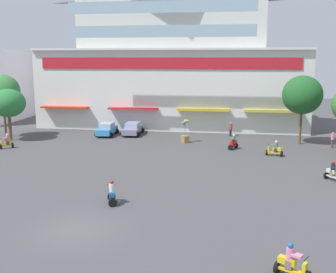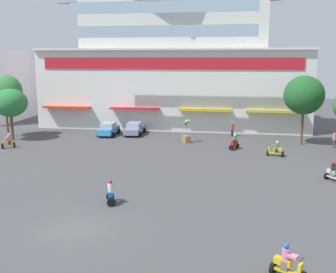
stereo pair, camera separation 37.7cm
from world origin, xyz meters
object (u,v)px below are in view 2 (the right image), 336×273
scooter_rider_1 (334,173)px  scooter_rider_2 (8,142)px  scooter_rider_6 (288,264)px  scooter_rider_0 (111,194)px  pedestrian_1 (334,139)px  scooter_rider_3 (234,143)px  parked_car_0 (109,129)px  parked_car_1 (134,129)px  scooter_rider_5 (276,150)px  plaza_tree_2 (10,103)px  plaza_tree_0 (5,91)px  plaza_tree_3 (304,95)px  pedestrian_0 (232,128)px  balloon_vendor_cart (186,133)px

scooter_rider_1 → scooter_rider_2: (-29.78, 6.72, -0.00)m
scooter_rider_2 → scooter_rider_6: 32.84m
scooter_rider_0 → pedestrian_1: (17.29, 19.32, 0.26)m
scooter_rider_3 → scooter_rider_0: bearing=-113.4°
parked_car_0 → scooter_rider_2: (-7.83, -8.40, -0.12)m
parked_car_0 → pedestrian_1: 24.67m
parked_car_1 → scooter_rider_6: bearing=-65.2°
scooter_rider_5 → scooter_rider_2: bearing=-178.3°
plaza_tree_2 → scooter_rider_2: 5.50m
scooter_rider_0 → scooter_rider_6: size_ratio=1.02×
plaza_tree_0 → scooter_rider_2: 8.03m
plaza_tree_0 → scooter_rider_2: bearing=-59.5°
parked_car_0 → scooter_rider_6: scooter_rider_6 is taller
scooter_rider_5 → pedestrian_1: pedestrian_1 is taller
parked_car_1 → parked_car_0: bearing=-162.8°
scooter_rider_6 → pedestrian_1: pedestrian_1 is taller
plaza_tree_2 → scooter_rider_6: (26.64, -25.31, -3.47)m
plaza_tree_3 → parked_car_0: bearing=175.8°
scooter_rider_2 → pedestrian_1: pedestrian_1 is taller
plaza_tree_3 → scooter_rider_2: size_ratio=4.77×
plaza_tree_0 → plaza_tree_2: plaza_tree_0 is taller
scooter_rider_2 → pedestrian_0: 24.34m
plaza_tree_3 → plaza_tree_2: bearing=-174.6°
scooter_rider_3 → balloon_vendor_cart: size_ratio=0.60×
scooter_rider_3 → scooter_rider_6: scooter_rider_6 is taller
plaza_tree_2 → scooter_rider_1: plaza_tree_2 is taller
plaza_tree_2 → parked_car_0: plaza_tree_2 is taller
plaza_tree_2 → pedestrian_0: 24.88m
scooter_rider_1 → scooter_rider_0: bearing=-153.8°
scooter_rider_0 → scooter_rider_2: scooter_rider_0 is taller
plaza_tree_0 → scooter_rider_6: size_ratio=4.66×
pedestrian_1 → balloon_vendor_cart: bearing=178.7°
parked_car_0 → scooter_rider_2: bearing=-133.0°
scooter_rider_6 → parked_car_0: bearing=119.8°
plaza_tree_2 → scooter_rider_1: (31.52, -10.60, -3.48)m
parked_car_0 → scooter_rider_3: (14.61, -5.20, -0.12)m
scooter_rider_2 → scooter_rider_5: 26.25m
scooter_rider_5 → scooter_rider_6: scooter_rider_6 is taller
scooter_rider_3 → pedestrian_0: (-0.33, 6.98, 0.30)m
pedestrian_0 → balloon_vendor_cart: (-4.79, -4.48, 0.10)m
pedestrian_1 → balloon_vendor_cart: (-14.99, 0.34, 0.12)m
balloon_vendor_cart → plaza_tree_3: bearing=5.2°
scooter_rider_0 → balloon_vendor_cart: size_ratio=0.62×
scooter_rider_0 → scooter_rider_1: 16.44m
parked_car_0 → scooter_rider_0: 23.49m
plaza_tree_0 → scooter_rider_0: bearing=-46.9°
scooter_rider_2 → pedestrian_0: (22.11, 10.18, 0.30)m
scooter_rider_0 → scooter_rider_6: bearing=-37.1°
plaza_tree_2 → scooter_rider_5: bearing=-6.3°
balloon_vendor_cart → scooter_rider_0: bearing=-96.7°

